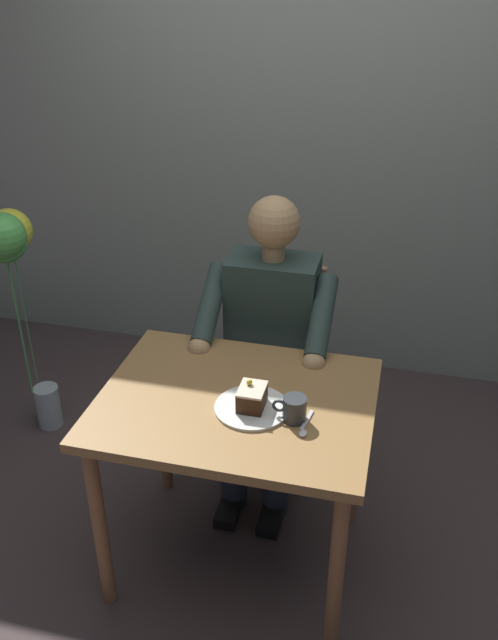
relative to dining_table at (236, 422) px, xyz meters
The scene contains 10 objects.
ground_plane 0.65m from the dining_table, ahead, with size 14.00×14.00×0.00m, color #483B3B.
cafe_rear_panel 1.79m from the dining_table, 90.00° to the right, with size 6.40×0.12×3.00m, color gray.
dining_table is the anchor object (origin of this frame).
chair 0.69m from the dining_table, 90.00° to the right, with size 0.42×0.42×0.91m.
seated_person 0.50m from the dining_table, 90.00° to the right, with size 0.53×0.58×1.27m.
dessert_plate 0.14m from the dining_table, 144.70° to the left, with size 0.25×0.25×0.01m, color white.
cake_slice 0.17m from the dining_table, 144.75° to the left, with size 0.09×0.11×0.09m.
coffee_cup 0.27m from the dining_table, 161.33° to the left, with size 0.11×0.08×0.08m.
dessert_spoon 0.29m from the dining_table, 157.27° to the left, with size 0.03×0.14×0.01m.
balloon_display 1.32m from the dining_table, 25.70° to the right, with size 0.23×0.29×1.13m.
Camera 1 is at (-0.48, 1.76, 2.06)m, focal length 37.06 mm.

